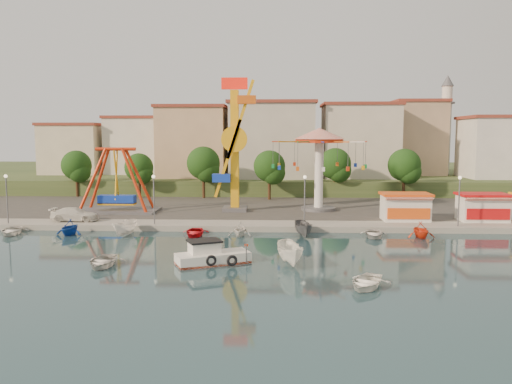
{
  "coord_description": "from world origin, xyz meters",
  "views": [
    {
      "loc": [
        4.96,
        -39.15,
        9.93
      ],
      "look_at": [
        2.84,
        14.0,
        4.0
      ],
      "focal_mm": 35.0,
      "sensor_mm": 36.0,
      "label": 1
    }
  ],
  "objects_px": {
    "cabin_motorboat": "(211,257)",
    "rowboat_a": "(103,261)",
    "pirate_ship_ride": "(117,182)",
    "kamikaze_tower": "(236,147)",
    "wave_swinger": "(319,150)",
    "van": "(75,214)",
    "skiff": "(290,253)"
  },
  "relations": [
    {
      "from": "skiff",
      "to": "van",
      "type": "xyz_separation_m",
      "value": [
        -23.44,
        15.81,
        0.45
      ]
    },
    {
      "from": "wave_swinger",
      "to": "pirate_ship_ride",
      "type": "bearing_deg",
      "value": -174.28
    },
    {
      "from": "pirate_ship_ride",
      "to": "kamikaze_tower",
      "type": "height_order",
      "value": "kamikaze_tower"
    },
    {
      "from": "rowboat_a",
      "to": "pirate_ship_ride",
      "type": "bearing_deg",
      "value": 102.63
    },
    {
      "from": "kamikaze_tower",
      "to": "van",
      "type": "height_order",
      "value": "kamikaze_tower"
    },
    {
      "from": "wave_swinger",
      "to": "cabin_motorboat",
      "type": "height_order",
      "value": "wave_swinger"
    },
    {
      "from": "wave_swinger",
      "to": "skiff",
      "type": "xyz_separation_m",
      "value": [
        -4.27,
        -25.06,
        -7.29
      ]
    },
    {
      "from": "pirate_ship_ride",
      "to": "kamikaze_tower",
      "type": "distance_m",
      "value": 15.35
    },
    {
      "from": "skiff",
      "to": "kamikaze_tower",
      "type": "bearing_deg",
      "value": 95.14
    },
    {
      "from": "kamikaze_tower",
      "to": "wave_swinger",
      "type": "relative_size",
      "value": 1.42
    },
    {
      "from": "kamikaze_tower",
      "to": "van",
      "type": "distance_m",
      "value": 20.41
    },
    {
      "from": "cabin_motorboat",
      "to": "rowboat_a",
      "type": "bearing_deg",
      "value": 163.88
    },
    {
      "from": "cabin_motorboat",
      "to": "rowboat_a",
      "type": "distance_m",
      "value": 8.32
    },
    {
      "from": "wave_swinger",
      "to": "van",
      "type": "xyz_separation_m",
      "value": [
        -27.71,
        -9.25,
        -6.85
      ]
    },
    {
      "from": "van",
      "to": "skiff",
      "type": "bearing_deg",
      "value": -125.08
    },
    {
      "from": "wave_swinger",
      "to": "rowboat_a",
      "type": "distance_m",
      "value": 33.03
    },
    {
      "from": "cabin_motorboat",
      "to": "van",
      "type": "height_order",
      "value": "van"
    },
    {
      "from": "wave_swinger",
      "to": "van",
      "type": "height_order",
      "value": "wave_swinger"
    },
    {
      "from": "cabin_motorboat",
      "to": "van",
      "type": "bearing_deg",
      "value": 113.31
    },
    {
      "from": "rowboat_a",
      "to": "van",
      "type": "bearing_deg",
      "value": 115.61
    },
    {
      "from": "van",
      "to": "rowboat_a",
      "type": "bearing_deg",
      "value": -152.97
    },
    {
      "from": "pirate_ship_ride",
      "to": "skiff",
      "type": "relative_size",
      "value": 2.14
    },
    {
      "from": "cabin_motorboat",
      "to": "skiff",
      "type": "relative_size",
      "value": 1.31
    },
    {
      "from": "kamikaze_tower",
      "to": "cabin_motorboat",
      "type": "xyz_separation_m",
      "value": [
        -0.1,
        -23.63,
        -8.05
      ]
    },
    {
      "from": "kamikaze_tower",
      "to": "cabin_motorboat",
      "type": "relative_size",
      "value": 2.71
    },
    {
      "from": "wave_swinger",
      "to": "cabin_motorboat",
      "type": "distance_m",
      "value": 28.06
    },
    {
      "from": "pirate_ship_ride",
      "to": "rowboat_a",
      "type": "height_order",
      "value": "pirate_ship_ride"
    },
    {
      "from": "rowboat_a",
      "to": "van",
      "type": "relative_size",
      "value": 0.75
    },
    {
      "from": "kamikaze_tower",
      "to": "skiff",
      "type": "distance_m",
      "value": 25.76
    },
    {
      "from": "cabin_motorboat",
      "to": "skiff",
      "type": "distance_m",
      "value": 6.23
    },
    {
      "from": "rowboat_a",
      "to": "skiff",
      "type": "xyz_separation_m",
      "value": [
        14.45,
        1.02,
        0.5
      ]
    },
    {
      "from": "cabin_motorboat",
      "to": "skiff",
      "type": "xyz_separation_m",
      "value": [
        6.22,
        -0.19,
        0.36
      ]
    }
  ]
}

